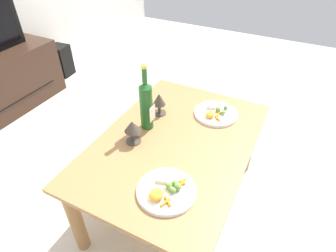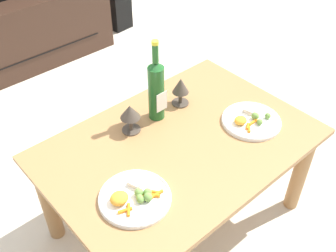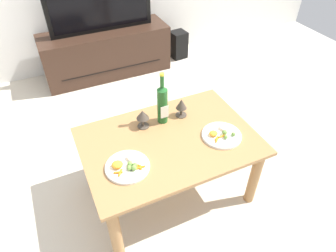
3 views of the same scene
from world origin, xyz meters
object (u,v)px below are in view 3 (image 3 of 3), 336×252
object	(u,v)px
dining_table	(169,150)
wine_bottle	(162,103)
tv_stand	(107,53)
dinner_plate_left	(127,166)
tv_screen	(100,6)
goblet_left	(143,116)
goblet_right	(181,105)
dinner_plate_right	(221,135)
floor_speaker	(178,45)

from	to	relation	value
dining_table	wine_bottle	size ratio (longest dim) A/B	2.96
tv_stand	dinner_plate_left	world-z (taller)	dinner_plate_left
wine_bottle	dinner_plate_left	bearing A→B (deg)	-139.88
dining_table	wine_bottle	world-z (taller)	wine_bottle
tv_screen	wine_bottle	bearing A→B (deg)	-91.45
goblet_left	dinner_plate_left	xyz separation A→B (m)	(-0.22, -0.31, -0.08)
tv_screen	goblet_right	distance (m)	1.67
dining_table	dinner_plate_right	size ratio (longest dim) A/B	4.30
tv_stand	goblet_left	world-z (taller)	goblet_left
tv_stand	floor_speaker	xyz separation A→B (m)	(0.92, 0.01, -0.09)
floor_speaker	dinner_plate_right	distance (m)	2.12
dining_table	floor_speaker	xyz separation A→B (m)	(1.00, 1.86, -0.26)
goblet_right	floor_speaker	bearing A→B (deg)	63.95
tv_stand	goblet_right	bearing A→B (deg)	-86.50
wine_bottle	dinner_plate_right	xyz separation A→B (m)	(0.28, -0.30, -0.14)
goblet_left	goblet_right	world-z (taller)	goblet_right
tv_stand	goblet_right	size ratio (longest dim) A/B	10.16
tv_screen	floor_speaker	xyz separation A→B (m)	(0.92, 0.01, -0.61)
dinner_plate_right	dining_table	bearing A→B (deg)	161.00
tv_screen	goblet_left	size ratio (longest dim) A/B	8.26
goblet_left	dining_table	bearing A→B (deg)	-61.99
floor_speaker	goblet_right	distance (m)	1.91
goblet_left	dinner_plate_right	distance (m)	0.53
tv_stand	wine_bottle	bearing A→B (deg)	-91.45
tv_screen	dinner_plate_right	xyz separation A→B (m)	(0.24, -1.96, -0.25)
dining_table	goblet_right	size ratio (longest dim) A/B	8.14
floor_speaker	tv_screen	bearing A→B (deg)	175.26
dinner_plate_left	dinner_plate_right	distance (m)	0.64
floor_speaker	wine_bottle	size ratio (longest dim) A/B	0.88
floor_speaker	wine_bottle	xyz separation A→B (m)	(-0.96, -1.67, 0.50)
goblet_right	dinner_plate_left	xyz separation A→B (m)	(-0.51, -0.31, -0.08)
wine_bottle	tv_stand	bearing A→B (deg)	88.55
dining_table	wine_bottle	distance (m)	0.31
wine_bottle	tv_screen	bearing A→B (deg)	88.55
dinner_plate_right	dinner_plate_left	bearing A→B (deg)	-179.91
tv_screen	dinner_plate_left	size ratio (longest dim) A/B	4.17
dining_table	dinner_plate_right	distance (m)	0.36
floor_speaker	goblet_right	xyz separation A→B (m)	(-0.81, -1.67, 0.44)
dining_table	dinner_plate_right	world-z (taller)	dinner_plate_right
dinner_plate_right	goblet_right	bearing A→B (deg)	114.51
wine_bottle	dining_table	bearing A→B (deg)	-101.54
dining_table	tv_stand	bearing A→B (deg)	87.48
tv_stand	dinner_plate_right	distance (m)	1.99
tv_stand	floor_speaker	world-z (taller)	tv_stand
tv_screen	floor_speaker	distance (m)	1.10
dining_table	dinner_plate_left	size ratio (longest dim) A/B	4.25
dinner_plate_left	dining_table	bearing A→B (deg)	19.07
goblet_left	goblet_right	size ratio (longest dim) A/B	0.97
wine_bottle	goblet_right	bearing A→B (deg)	0.10
tv_stand	tv_screen	distance (m)	0.52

